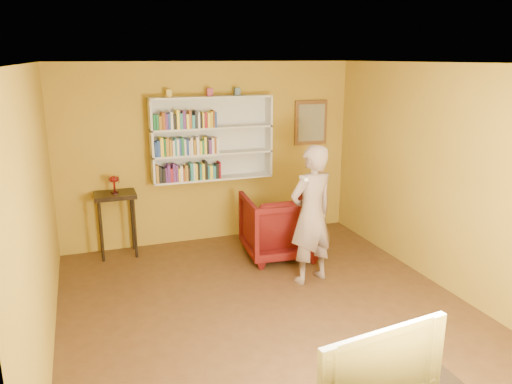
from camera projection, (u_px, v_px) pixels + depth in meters
room_shell at (269, 225)px, 5.34m from camera, size 5.30×5.80×2.88m
bookshelf at (211, 138)px, 7.38m from camera, size 1.80×0.29×1.23m
books_row_lower at (187, 172)px, 7.28m from camera, size 0.95×0.19×0.27m
books_row_middle at (185, 147)px, 7.17m from camera, size 0.93×0.19×0.27m
books_row_upper at (184, 120)px, 7.08m from camera, size 0.91×0.19×0.27m
ornament_left at (169, 93)px, 6.96m from camera, size 0.08×0.08×0.11m
ornament_centre at (210, 92)px, 7.14m from camera, size 0.08×0.08×0.11m
ornament_right at (237, 92)px, 7.28m from camera, size 0.08×0.08×0.11m
framed_painting at (311, 123)px, 7.92m from camera, size 0.55×0.05×0.70m
console_table at (116, 204)px, 6.99m from camera, size 0.57×0.43×0.93m
ruby_lustre at (114, 181)px, 6.90m from camera, size 0.15×0.15×0.24m
armchair at (279, 225)px, 7.06m from camera, size 1.05×1.08×0.90m
person at (311, 215)px, 6.15m from camera, size 0.73×0.57×1.75m
game_remote at (304, 178)px, 5.57m from camera, size 0.04×0.15×0.04m
television at (373, 361)px, 3.31m from camera, size 1.01×0.26×0.58m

